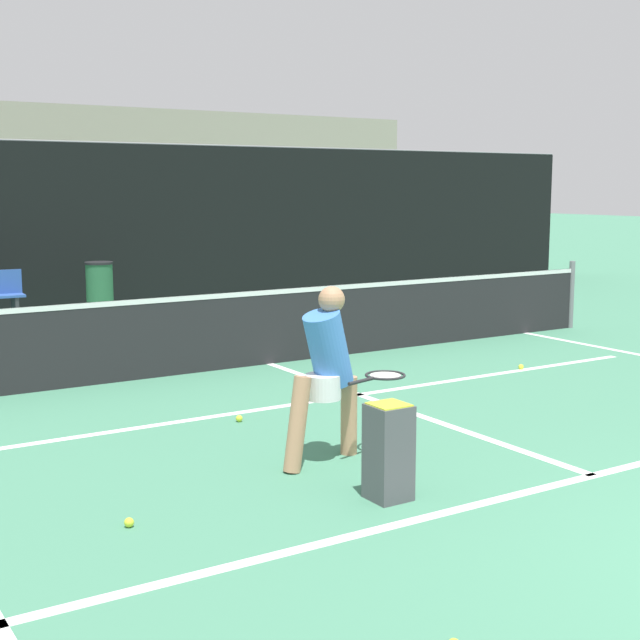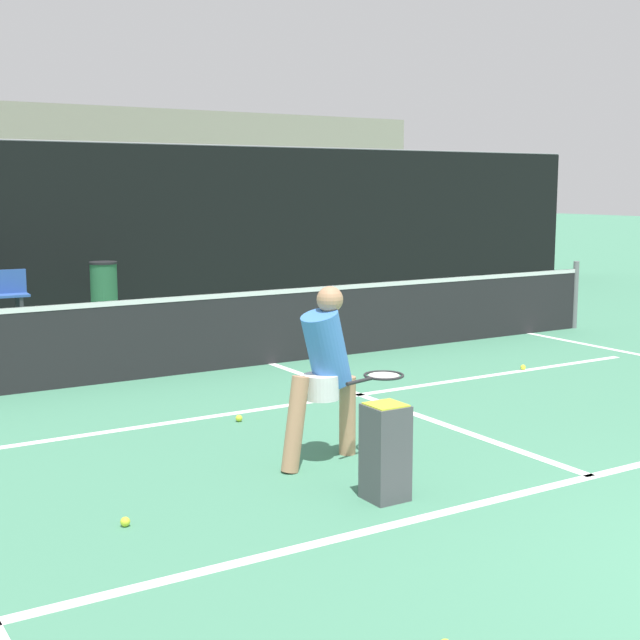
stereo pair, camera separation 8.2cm
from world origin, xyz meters
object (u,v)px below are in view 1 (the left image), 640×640
object	(u,v)px
player_practicing	(328,368)
parked_car	(150,257)
trash_bin	(100,288)
ball_hopper	(389,449)

from	to	relation	value
player_practicing	parked_car	size ratio (longest dim) A/B	0.34
trash_bin	parked_car	distance (m)	4.69
player_practicing	parked_car	xyz separation A→B (m)	(3.68, 13.29, -0.15)
player_practicing	ball_hopper	world-z (taller)	player_practicing
ball_hopper	parked_car	size ratio (longest dim) A/B	0.17
player_practicing	parked_car	world-z (taller)	parked_car
player_practicing	parked_car	distance (m)	13.80
parked_car	trash_bin	bearing A→B (deg)	-122.17
ball_hopper	trash_bin	distance (m)	10.41
player_practicing	trash_bin	bearing A→B (deg)	68.11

